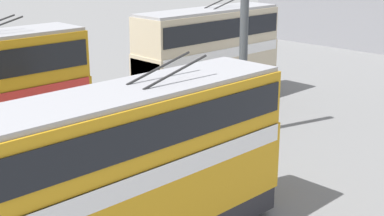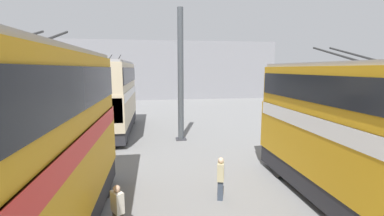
# 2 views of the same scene
# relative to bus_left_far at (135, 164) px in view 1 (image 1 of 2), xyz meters

# --- Properties ---
(support_column_far) EXTENTS (0.70, 0.70, 8.73)m
(support_column_far) POSITION_rel_bus_left_far_xyz_m (10.11, 4.75, 1.36)
(support_column_far) COLOR #42474C
(support_column_far) RESTS_ON ground_plane
(bus_left_far) EXTENTS (9.83, 2.54, 5.68)m
(bus_left_far) POSITION_rel_bus_left_far_xyz_m (0.00, 0.00, 0.00)
(bus_left_far) COLOR black
(bus_left_far) RESTS_ON ground_plane
(bus_right_far) EXTENTS (9.22, 2.54, 5.99)m
(bus_right_far) POSITION_rel_bus_left_far_xyz_m (12.75, 9.51, 0.17)
(bus_right_far) COLOR black
(bus_right_far) RESTS_ON ground_plane
(person_by_right_row) EXTENTS (0.48, 0.43, 1.54)m
(person_by_right_row) POSITION_rel_bus_left_far_xyz_m (0.16, 7.65, -2.07)
(person_by_right_row) COLOR #473D33
(person_by_right_row) RESTS_ON ground_plane
(person_aisle_midway) EXTENTS (0.47, 0.35, 1.62)m
(person_aisle_midway) POSITION_rel_bus_left_far_xyz_m (1.75, 4.16, -2.02)
(person_aisle_midway) COLOR #384251
(person_aisle_midway) RESTS_ON ground_plane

